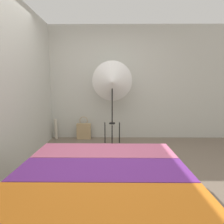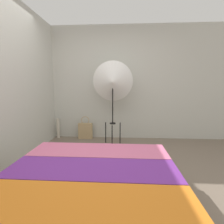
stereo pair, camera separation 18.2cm
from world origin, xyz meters
name	(u,v)px [view 2 (the right image)]	position (x,y,z in m)	size (l,w,h in m)	color
ground_plane	(91,183)	(0.00, 0.00, 0.00)	(14.00, 14.00, 0.00)	#756656
wall_back	(106,83)	(0.00, 2.06, 1.30)	(8.00, 0.05, 2.60)	beige
wall_side_left	(29,83)	(-1.27, 1.00, 1.30)	(0.05, 8.00, 2.60)	beige
bed	(87,209)	(0.12, -0.78, 0.23)	(1.72, 2.10, 0.47)	brown
photo_umbrella	(113,82)	(0.20, 1.52, 1.32)	(0.83, 0.33, 1.75)	black
tote_bag	(85,131)	(-0.48, 1.91, 0.19)	(0.32, 0.11, 0.53)	tan
paper_roll	(58,128)	(-1.13, 1.91, 0.24)	(0.07, 0.07, 0.47)	beige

